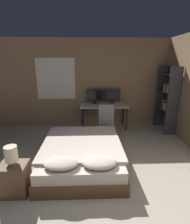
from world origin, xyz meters
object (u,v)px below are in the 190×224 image
object	(u,v)px
bookshelf	(168,97)
monitor_right	(112,95)
office_chair	(106,125)
bed	(82,154)
desk	(104,108)
computer_mouse	(114,106)
bedside_lamp	(11,154)
monitor_left	(95,95)
nightstand	(15,179)
keyboard	(105,106)

from	to	relation	value
bookshelf	monitor_right	bearing A→B (deg)	161.33
office_chair	bookshelf	size ratio (longest dim) A/B	0.51
bed	bookshelf	size ratio (longest dim) A/B	1.03
bed	desk	distance (m)	2.17
office_chair	computer_mouse	bearing A→B (deg)	60.53
bed	monitor_right	distance (m)	2.54
bed	desk	xyz separation A→B (m)	(0.61, 2.04, 0.41)
bedside_lamp	bed	bearing A→B (deg)	36.64
desk	monitor_right	xyz separation A→B (m)	(0.27, 0.22, 0.35)
monitor_right	bookshelf	xyz separation A→B (m)	(1.56, -0.53, 0.03)
bedside_lamp	office_chair	xyz separation A→B (m)	(1.61, 2.05, -0.31)
desk	bookshelf	size ratio (longest dim) A/B	0.75
bedside_lamp	desk	size ratio (longest dim) A/B	0.21
monitor_left	office_chair	size ratio (longest dim) A/B	0.53
nightstand	computer_mouse	distance (m)	3.25
monitor_left	office_chair	bearing A→B (deg)	-75.32
keyboard	office_chair	size ratio (longest dim) A/B	0.40
keyboard	office_chair	world-z (taller)	office_chair
bedside_lamp	monitor_right	world-z (taller)	monitor_right
bedside_lamp	monitor_right	xyz separation A→B (m)	(1.90, 3.02, 0.31)
nightstand	office_chair	xyz separation A→B (m)	(1.61, 2.05, 0.12)
monitor_right	office_chair	size ratio (longest dim) A/B	0.53
office_chair	desk	bearing A→B (deg)	88.81
desk	keyboard	bearing A→B (deg)	-90.00
bookshelf	desk	bearing A→B (deg)	170.62
monitor_left	bedside_lamp	bearing A→B (deg)	-114.22
nightstand	monitor_right	world-z (taller)	monitor_right
desk	bed	bearing A→B (deg)	-106.62
nightstand	bedside_lamp	bearing A→B (deg)	-90.00
desk	monitor_right	world-z (taller)	monitor_right
bed	computer_mouse	bearing A→B (deg)	63.83
bookshelf	office_chair	bearing A→B (deg)	-166.29
bed	keyboard	world-z (taller)	keyboard
office_chair	bookshelf	xyz separation A→B (m)	(1.84, 0.45, 0.66)
monitor_right	keyboard	world-z (taller)	monitor_right
keyboard	computer_mouse	size ratio (longest dim) A/B	5.56
computer_mouse	office_chair	bearing A→B (deg)	-119.47
nightstand	monitor_right	xyz separation A→B (m)	(1.90, 3.02, 0.74)
bookshelf	computer_mouse	bearing A→B (deg)	176.99
bedside_lamp	office_chair	size ratio (longest dim) A/B	0.31
monitor_right	bookshelf	world-z (taller)	bookshelf
bedside_lamp	keyboard	xyz separation A→B (m)	(1.63, 2.58, 0.06)
bed	monitor_right	world-z (taller)	monitor_right
keyboard	monitor_left	bearing A→B (deg)	121.37
bedside_lamp	computer_mouse	distance (m)	3.21
nightstand	bedside_lamp	distance (m)	0.43
bedside_lamp	monitor_right	size ratio (longest dim) A/B	0.59
bed	office_chair	xyz separation A→B (m)	(0.59, 1.29, 0.14)
nightstand	office_chair	world-z (taller)	office_chair
bedside_lamp	keyboard	size ratio (longest dim) A/B	0.77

